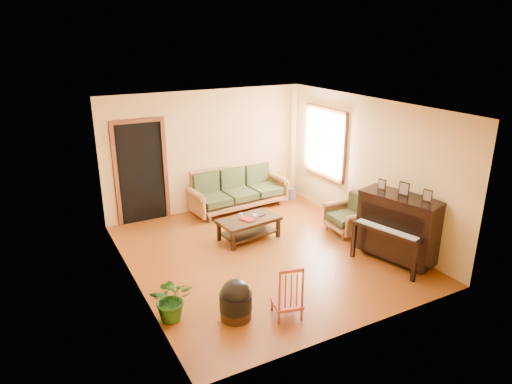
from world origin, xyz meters
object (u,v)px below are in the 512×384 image
sofa (239,189)px  armchair (347,214)px  potted_plant (172,299)px  coffee_table (249,229)px  ceramic_crock (292,193)px  piano (398,229)px  footstool (236,304)px  red_chair (287,290)px

sofa → armchair: 2.49m
potted_plant → armchair: bearing=16.3°
potted_plant → coffee_table: bearing=40.5°
armchair → ceramic_crock: (0.09, 2.14, -0.27)m
piano → footstool: bearing=168.7°
ceramic_crock → footstool: bearing=-131.4°
piano → potted_plant: bearing=162.4°
armchair → red_chair: bearing=-140.9°
coffee_table → armchair: (1.82, -0.65, 0.19)m
red_chair → armchair: bearing=49.0°
potted_plant → red_chair: bearing=-25.3°
armchair → footstool: bearing=-151.0°
sofa → potted_plant: size_ratio=3.39×
red_chair → potted_plant: red_chair is taller
ceramic_crock → armchair: bearing=-92.4°
piano → footstool: (-3.16, -0.22, -0.37)m
sofa → red_chair: (-1.21, -3.94, -0.06)m
armchair → red_chair: 3.09m
coffee_table → ceramic_crock: bearing=38.0°
footstool → red_chair: 0.73m
red_chair → potted_plant: size_ratio=1.26×
sofa → armchair: (1.29, -2.13, -0.07)m
piano → red_chair: 2.57m
armchair → ceramic_crock: bearing=90.7°
red_chair → potted_plant: bearing=167.7°
coffee_table → red_chair: red_chair is taller
red_chair → ceramic_crock: red_chair is taller
footstool → ceramic_crock: footstool is taller
sofa → armchair: sofa is taller
footstool → red_chair: (0.64, -0.29, 0.19)m
piano → footstool: size_ratio=2.94×
footstool → sofa: bearing=63.2°
coffee_table → red_chair: size_ratio=1.42×
red_chair → sofa: bearing=86.0°
sofa → red_chair: sofa is taller
ceramic_crock → potted_plant: potted_plant is taller
coffee_table → footstool: 2.54m
armchair → ceramic_crock: 2.16m
sofa → potted_plant: bearing=-133.3°
coffee_table → ceramic_crock: size_ratio=4.55×
piano → potted_plant: piano is taller
coffee_table → footstool: (-1.32, -2.17, 0.01)m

